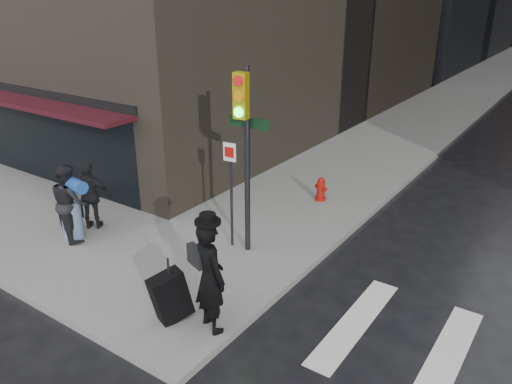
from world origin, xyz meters
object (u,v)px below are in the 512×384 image
at_px(man_jeans, 70,202).
at_px(traffic_light, 243,138).
at_px(man_greycoat, 91,196).
at_px(man_overcoat, 202,280).
at_px(fire_hydrant, 321,190).

bearing_deg(man_jeans, traffic_light, -135.67).
height_order(man_jeans, man_greycoat, man_jeans).
bearing_deg(traffic_light, man_greycoat, -168.85).
height_order(man_overcoat, traffic_light, traffic_light).
xyz_separation_m(traffic_light, fire_hydrant, (0.05, 3.50, -2.30)).
bearing_deg(fire_hydrant, man_overcoat, -81.31).
bearing_deg(fire_hydrant, man_greycoat, -128.81).
relative_size(man_overcoat, fire_hydrant, 3.29).
xyz_separation_m(man_jeans, traffic_light, (3.61, 1.75, 1.69)).
relative_size(man_overcoat, traffic_light, 0.54).
xyz_separation_m(man_jeans, man_greycoat, (-0.06, 0.62, -0.08)).
height_order(man_overcoat, man_greycoat, man_overcoat).
bearing_deg(traffic_light, fire_hydrant, 83.24).
distance_m(traffic_light, fire_hydrant, 4.19).
bearing_deg(man_overcoat, man_greycoat, 3.53).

